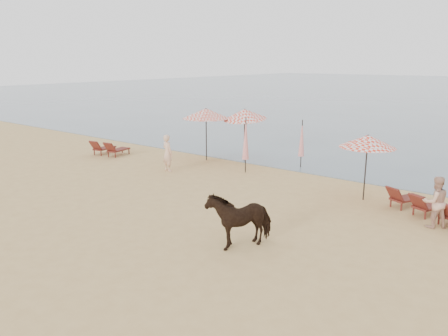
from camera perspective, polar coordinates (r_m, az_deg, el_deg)
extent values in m
plane|color=tan|center=(13.40, -13.36, -8.67)|extent=(120.00, 120.00, 0.00)
cube|color=maroon|center=(25.09, -15.32, 2.53)|extent=(0.80, 1.35, 0.07)
cube|color=maroon|center=(24.56, -16.43, 2.82)|extent=(0.65, 0.51, 0.56)
cube|color=maroon|center=(24.43, -13.60, 2.33)|extent=(0.80, 1.35, 0.07)
cube|color=maroon|center=(23.89, -14.70, 2.63)|extent=(0.65, 0.51, 0.56)
cube|color=maroon|center=(16.79, 22.80, -3.66)|extent=(1.02, 1.34, 0.07)
cube|color=maroon|center=(16.24, 21.41, -3.21)|extent=(0.68, 0.60, 0.53)
cube|color=maroon|center=(16.24, 25.38, -4.50)|extent=(1.02, 1.34, 0.07)
cube|color=maroon|center=(15.67, 24.03, -4.07)|extent=(0.68, 0.60, 0.53)
cube|color=maroon|center=(15.14, 26.84, -4.98)|extent=(0.68, 0.60, 0.53)
cylinder|color=black|center=(22.47, -2.33, 4.13)|extent=(0.06, 0.06, 2.49)
cone|color=red|center=(22.30, -2.36, 7.14)|extent=(2.37, 2.37, 0.51)
sphere|color=black|center=(22.27, -2.36, 7.72)|extent=(0.09, 0.09, 0.09)
cylinder|color=black|center=(22.33, 2.69, 4.04)|extent=(0.06, 0.06, 2.47)
cone|color=red|center=(22.16, 2.72, 7.04)|extent=(2.18, 2.22, 0.74)
sphere|color=black|center=(22.13, 2.73, 7.63)|extent=(0.09, 0.09, 0.09)
cylinder|color=black|center=(16.81, 17.99, -0.28)|extent=(0.05, 0.05, 2.27)
cone|color=red|center=(16.59, 18.26, 3.34)|extent=(2.01, 2.01, 0.45)
sphere|color=black|center=(16.55, 18.32, 4.03)|extent=(0.08, 0.08, 0.08)
cylinder|color=black|center=(21.21, 10.09, 3.12)|extent=(0.05, 0.05, 2.33)
cone|color=red|center=(21.16, 10.13, 3.86)|extent=(0.28, 0.28, 1.74)
cylinder|color=black|center=(19.98, 2.85, 2.99)|extent=(0.06, 0.06, 2.55)
cone|color=red|center=(19.93, 2.86, 3.85)|extent=(0.31, 0.31, 1.91)
imported|color=black|center=(12.29, 2.07, -6.51)|extent=(1.52, 2.01, 1.54)
imported|color=#E3AF8E|center=(20.44, -7.38, 1.96)|extent=(0.70, 0.53, 1.72)
imported|color=tan|center=(14.95, 25.87, -4.02)|extent=(1.00, 0.99, 1.63)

